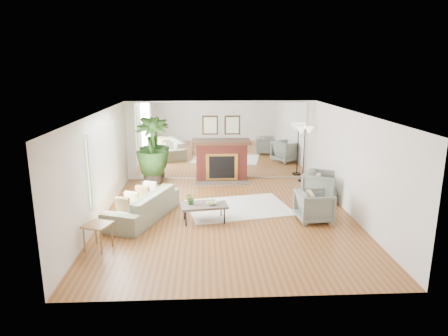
{
  "coord_description": "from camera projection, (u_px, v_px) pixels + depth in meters",
  "views": [
    {
      "loc": [
        -0.54,
        -9.04,
        3.49
      ],
      "look_at": [
        -0.06,
        0.6,
        1.07
      ],
      "focal_mm": 32.0,
      "sensor_mm": 36.0,
      "label": 1
    }
  ],
  "objects": [
    {
      "name": "sofa",
      "position": [
        143.0,
        205.0,
        9.45
      ],
      "size": [
        1.63,
        2.44,
        0.66
      ],
      "primitive_type": "imported",
      "rotation": [
        0.0,
        0.0,
        -1.93
      ],
      "color": "gray",
      "rests_on": "ground"
    },
    {
      "name": "armchair_back",
      "position": [
        322.0,
        186.0,
        10.73
      ],
      "size": [
        1.2,
        1.19,
        0.8
      ],
      "primitive_type": "imported",
      "rotation": [
        0.0,
        0.0,
        1.03
      ],
      "color": "slate",
      "rests_on": "ground"
    },
    {
      "name": "fruit_bowl",
      "position": [
        211.0,
        203.0,
        9.21
      ],
      "size": [
        0.23,
        0.23,
        0.06
      ],
      "primitive_type": "imported",
      "rotation": [
        0.0,
        0.0,
        -0.01
      ],
      "color": "olive",
      "rests_on": "coffee_table"
    },
    {
      "name": "area_rug",
      "position": [
        238.0,
        208.0,
        10.24
      ],
      "size": [
        2.82,
        2.26,
        0.03
      ],
      "primitive_type": "cube",
      "rotation": [
        0.0,
        0.0,
        0.2
      ],
      "color": "white",
      "rests_on": "ground"
    },
    {
      "name": "fireplace",
      "position": [
        222.0,
        160.0,
        12.63
      ],
      "size": [
        1.85,
        0.83,
        2.05
      ],
      "color": "maroon",
      "rests_on": "ground"
    },
    {
      "name": "ground",
      "position": [
        228.0,
        217.0,
        9.64
      ],
      "size": [
        7.0,
        7.0,
        0.0
      ],
      "primitive_type": "plane",
      "color": "brown",
      "rests_on": "ground"
    },
    {
      "name": "wall_left",
      "position": [
        98.0,
        168.0,
        9.19
      ],
      "size": [
        0.02,
        7.0,
        2.5
      ],
      "primitive_type": "cube",
      "color": "white",
      "rests_on": "ground"
    },
    {
      "name": "book",
      "position": [
        216.0,
        200.0,
        9.49
      ],
      "size": [
        0.31,
        0.34,
        0.02
      ],
      "primitive_type": "imported",
      "rotation": [
        0.0,
        0.0,
        0.51
      ],
      "color": "olive",
      "rests_on": "coffee_table"
    },
    {
      "name": "armchair_front",
      "position": [
        314.0,
        206.0,
        9.31
      ],
      "size": [
        0.85,
        0.83,
        0.72
      ],
      "primitive_type": "imported",
      "rotation": [
        0.0,
        0.0,
        1.65
      ],
      "color": "slate",
      "rests_on": "ground"
    },
    {
      "name": "coffee_table",
      "position": [
        204.0,
        206.0,
        9.25
      ],
      "size": [
        1.14,
        0.76,
        0.43
      ],
      "rotation": [
        0.0,
        0.0,
        0.14
      ],
      "color": "#574F44",
      "rests_on": "ground"
    },
    {
      "name": "window_panel",
      "position": [
        104.0,
        160.0,
        9.55
      ],
      "size": [
        0.04,
        2.4,
        1.5
      ],
      "primitive_type": "cube",
      "color": "#B2E09E",
      "rests_on": "wall_left"
    },
    {
      "name": "side_table",
      "position": [
        98.0,
        228.0,
        7.8
      ],
      "size": [
        0.61,
        0.61,
        0.54
      ],
      "rotation": [
        0.0,
        0.0,
        -0.36
      ],
      "color": "olive",
      "rests_on": "ground"
    },
    {
      "name": "wall_back",
      "position": [
        221.0,
        140.0,
        12.71
      ],
      "size": [
        6.0,
        0.02,
        2.5
      ],
      "primitive_type": "cube",
      "color": "white",
      "rests_on": "ground"
    },
    {
      "name": "potted_ficus",
      "position": [
        152.0,
        149.0,
        12.27
      ],
      "size": [
        1.06,
        1.06,
        2.04
      ],
      "color": "#28241E",
      "rests_on": "ground"
    },
    {
      "name": "wall_right",
      "position": [
        353.0,
        165.0,
        9.48
      ],
      "size": [
        0.02,
        7.0,
        2.5
      ],
      "primitive_type": "cube",
      "color": "white",
      "rests_on": "ground"
    },
    {
      "name": "tabletop_plant",
      "position": [
        191.0,
        198.0,
        9.23
      ],
      "size": [
        0.32,
        0.3,
        0.29
      ],
      "primitive_type": "imported",
      "rotation": [
        0.0,
        0.0,
        0.33
      ],
      "color": "#356224",
      "rests_on": "coffee_table"
    },
    {
      "name": "floor_lamp",
      "position": [
        305.0,
        135.0,
        12.33
      ],
      "size": [
        0.57,
        0.31,
        1.74
      ],
      "color": "black",
      "rests_on": "ground"
    },
    {
      "name": "mirror_panel",
      "position": [
        221.0,
        141.0,
        12.69
      ],
      "size": [
        5.4,
        0.04,
        2.4
      ],
      "primitive_type": "cube",
      "color": "silver",
      "rests_on": "wall_back"
    }
  ]
}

